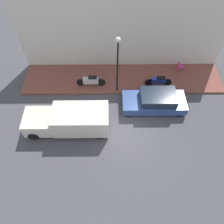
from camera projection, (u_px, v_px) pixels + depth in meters
name	position (u px, v px, depth m)	size (l,w,h in m)	color
ground_plane	(125.00, 131.00, 14.45)	(60.00, 60.00, 0.00)	#47474C
sidewalk	(123.00, 79.00, 17.15)	(3.12, 15.30, 0.15)	brown
building_facade	(123.00, 34.00, 15.87)	(0.30, 15.30, 5.77)	silver
parked_car	(155.00, 101.00, 15.08)	(1.80, 4.35, 1.38)	#2D4784
delivery_van	(68.00, 120.00, 13.88)	(1.86, 5.36, 1.73)	silver
motorcycle_blue	(159.00, 81.00, 16.24)	(0.30, 1.99, 0.88)	navy
scooter_silver	(91.00, 81.00, 16.26)	(0.30, 2.14, 0.88)	#B7B7BF
streetlamp	(118.00, 59.00, 13.93)	(0.33, 0.33, 4.57)	black
cafe_chair	(180.00, 66.00, 17.21)	(0.40, 0.40, 0.80)	#D8338C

